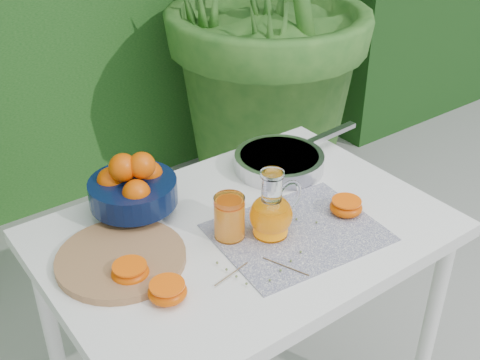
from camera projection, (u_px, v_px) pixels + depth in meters
white_table at (245, 252)px, 1.57m from camera, size 1.00×0.70×0.75m
placemat at (297, 232)px, 1.50m from camera, size 0.43×0.35×0.00m
cutting_board at (121, 259)px, 1.40m from camera, size 0.32×0.32×0.02m
fruit_bowl at (133, 186)px, 1.54m from camera, size 0.28×0.28×0.18m
juice_pitcher at (272, 213)px, 1.47m from camera, size 0.15×0.11×0.18m
juice_tumbler at (229, 218)px, 1.46m from camera, size 0.09×0.09×0.11m
saute_pan at (280, 160)px, 1.77m from camera, size 0.47×0.28×0.05m
orange_halves at (222, 254)px, 1.40m from camera, size 0.67×0.20×0.04m
thyme_sprigs at (270, 250)px, 1.44m from camera, size 0.35×0.27×0.01m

